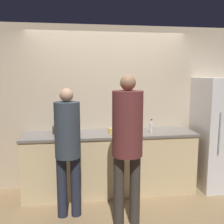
# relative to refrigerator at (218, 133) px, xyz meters

# --- Properties ---
(ground_plane) EXTENTS (14.00, 14.00, 0.00)m
(ground_plane) POSITION_rel_refrigerator_xyz_m (-1.77, -0.31, -0.89)
(ground_plane) COLOR #8C704C
(wall_back) EXTENTS (5.20, 0.06, 2.60)m
(wall_back) POSITION_rel_refrigerator_xyz_m (-1.77, 0.37, 0.41)
(wall_back) COLOR #C6B293
(wall_back) RESTS_ON ground_plane
(counter) EXTENTS (2.63, 0.67, 0.95)m
(counter) POSITION_rel_refrigerator_xyz_m (-1.77, 0.05, -0.41)
(counter) COLOR beige
(counter) RESTS_ON ground_plane
(refrigerator) EXTENTS (0.71, 0.73, 1.78)m
(refrigerator) POSITION_rel_refrigerator_xyz_m (0.00, 0.00, 0.00)
(refrigerator) COLOR white
(refrigerator) RESTS_ON ground_plane
(person_left) EXTENTS (0.32, 0.32, 1.67)m
(person_left) POSITION_rel_refrigerator_xyz_m (-2.40, -0.58, 0.08)
(person_left) COLOR #232838
(person_left) RESTS_ON ground_plane
(person_center) EXTENTS (0.36, 0.36, 1.83)m
(person_center) POSITION_rel_refrigerator_xyz_m (-1.69, -0.86, 0.21)
(person_center) COLOR #38332D
(person_center) RESTS_ON ground_plane
(fruit_bowl) EXTENTS (0.33, 0.33, 0.15)m
(fruit_bowl) POSITION_rel_refrigerator_xyz_m (-2.48, 0.13, 0.11)
(fruit_bowl) COLOR #4C3323
(fruit_bowl) RESTS_ON counter
(utensil_crock) EXTENTS (0.10, 0.10, 0.25)m
(utensil_crock) POSITION_rel_refrigerator_xyz_m (-1.64, 0.15, 0.13)
(utensil_crock) COLOR #ADA393
(utensil_crock) RESTS_ON counter
(bottle_red) EXTENTS (0.08, 0.08, 0.24)m
(bottle_red) POSITION_rel_refrigerator_xyz_m (-1.33, 0.13, 0.15)
(bottle_red) COLOR red
(bottle_red) RESTS_ON counter
(bottle_clear) EXTENTS (0.05, 0.05, 0.21)m
(bottle_clear) POSITION_rel_refrigerator_xyz_m (-1.15, -0.07, 0.14)
(bottle_clear) COLOR silver
(bottle_clear) RESTS_ON counter
(cup_yellow) EXTENTS (0.07, 0.07, 0.08)m
(cup_yellow) POSITION_rel_refrigerator_xyz_m (-1.77, -0.04, 0.10)
(cup_yellow) COLOR gold
(cup_yellow) RESTS_ON counter
(cup_white) EXTENTS (0.08, 0.08, 0.10)m
(cup_white) POSITION_rel_refrigerator_xyz_m (-2.56, -0.12, 0.11)
(cup_white) COLOR white
(cup_white) RESTS_ON counter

